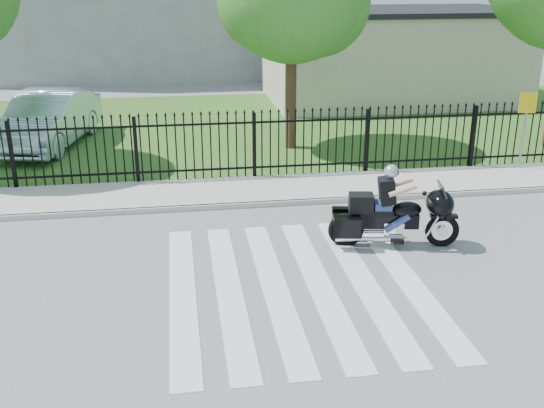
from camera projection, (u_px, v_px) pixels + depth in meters
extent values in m
plane|color=slate|center=(297.00, 286.00, 11.20)|extent=(120.00, 120.00, 0.00)
cube|color=#ADAAA3|center=(260.00, 190.00, 15.81)|extent=(40.00, 2.00, 0.12)
cube|color=#ADAAA3|center=(265.00, 204.00, 14.88)|extent=(40.00, 0.12, 0.12)
cube|color=#345E20|center=(233.00, 127.00, 22.31)|extent=(40.00, 12.00, 0.02)
cube|color=black|center=(254.00, 167.00, 16.63)|extent=(26.00, 0.04, 0.05)
cube|color=black|center=(254.00, 122.00, 16.21)|extent=(26.00, 0.04, 0.05)
cylinder|color=#382316|center=(291.00, 81.00, 19.02)|extent=(0.32, 0.32, 4.16)
cube|color=beige|center=(391.00, 57.00, 26.39)|extent=(10.00, 6.00, 3.50)
cube|color=black|center=(394.00, 11.00, 25.75)|extent=(10.20, 6.20, 0.20)
torus|color=black|center=(442.00, 231.00, 12.69)|extent=(0.69, 0.25, 0.68)
torus|color=black|center=(346.00, 230.00, 12.74)|extent=(0.73, 0.27, 0.72)
cube|color=black|center=(386.00, 220.00, 12.64)|extent=(1.30, 0.46, 0.30)
ellipsoid|color=black|center=(407.00, 210.00, 12.56)|extent=(0.67, 0.50, 0.33)
cube|color=black|center=(377.00, 211.00, 12.58)|extent=(0.69, 0.42, 0.10)
cube|color=silver|center=(393.00, 228.00, 12.70)|extent=(0.44, 0.36, 0.30)
ellipsoid|color=black|center=(440.00, 204.00, 12.49)|extent=(0.65, 0.79, 0.53)
cube|color=black|center=(361.00, 203.00, 12.53)|extent=(0.53, 0.45, 0.35)
cube|color=navy|center=(383.00, 206.00, 12.54)|extent=(0.38, 0.35, 0.18)
sphere|color=#A8ACB0|center=(391.00, 172.00, 12.29)|extent=(0.29, 0.29, 0.29)
imported|color=silver|center=(48.00, 119.00, 19.61)|extent=(2.78, 5.35, 1.68)
cylinder|color=gray|center=(524.00, 132.00, 17.07)|extent=(0.05, 0.05, 1.96)
cube|color=gold|center=(528.00, 103.00, 16.77)|extent=(0.44, 0.12, 0.54)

